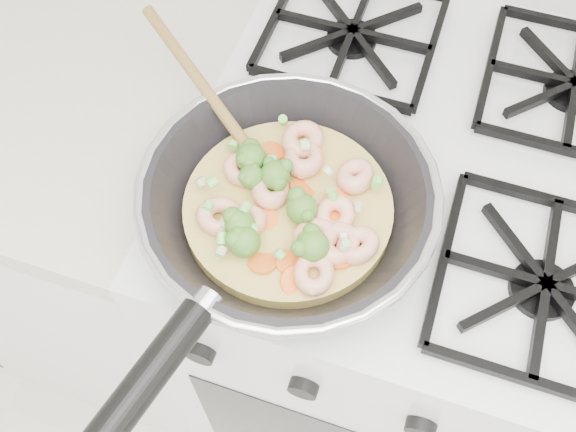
% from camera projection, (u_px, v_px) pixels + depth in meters
% --- Properties ---
extents(stove, '(0.60, 0.60, 0.92)m').
position_uv_depth(stove, '(387.00, 294.00, 1.18)').
color(stove, white).
rests_on(stove, ground).
extents(counter_left, '(1.00, 0.60, 0.90)m').
position_uv_depth(counter_left, '(8.00, 181.00, 1.32)').
color(counter_left, white).
rests_on(counter_left, ground).
extents(skillet, '(0.41, 0.50, 0.09)m').
position_uv_depth(skillet, '(285.00, 205.00, 0.69)').
color(skillet, black).
rests_on(skillet, stove).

